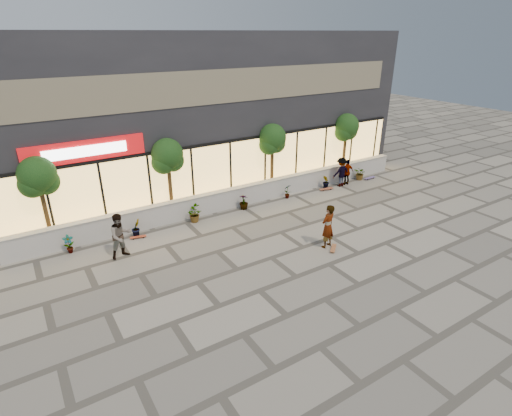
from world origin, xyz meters
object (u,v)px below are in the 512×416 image
tree_west (38,179)px  skater_right_far (341,172)px  tree_east (346,129)px  skateboard_right_near (326,189)px  skater_center (328,226)px  skateboard_right_far (370,178)px  skater_left (121,236)px  skater_right_near (347,172)px  skateboard_left (138,237)px  tree_midwest (168,158)px  tree_mideast (272,141)px  skateboard_center (333,248)px

tree_west → skater_right_far: 15.71m
tree_east → skateboard_right_near: size_ratio=4.43×
skater_center → skateboard_right_far: bearing=-160.3°
skater_left → skateboard_right_near: (12.04, 1.23, -0.86)m
skater_right_near → skateboard_right_near: size_ratio=1.74×
skater_right_near → skateboard_left: (-12.70, -0.10, -0.70)m
skateboard_left → tree_midwest: bearing=45.8°
tree_midwest → skater_left: bearing=-139.5°
tree_west → tree_midwest: size_ratio=1.00×
tree_midwest → tree_mideast: (6.00, 0.00, 0.00)m
skater_center → skateboard_center: 0.97m
skater_left → skateboard_right_near: 12.13m
skater_center → skater_left: skater_center is taller
tree_midwest → skater_right_far: size_ratio=2.25×
tree_west → tree_east: bearing=0.0°
skateboard_center → skateboard_right_near: 6.97m
skater_left → skateboard_right_near: skater_left is taller
skater_right_near → skateboard_right_far: bearing=-176.7°
tree_midwest → skater_right_near: 10.80m
tree_east → skateboard_right_near: bearing=-150.6°
tree_east → skateboard_right_near: (-2.66, -1.50, -2.90)m
tree_midwest → skateboard_left: size_ratio=5.41×
tree_east → skateboard_right_near: 4.21m
skateboard_right_far → skater_center: bearing=-148.7°
skater_right_far → skateboard_right_near: bearing=8.0°
skater_right_near → skateboard_right_far: 2.04m
tree_midwest → tree_mideast: bearing=0.0°
tree_mideast → skateboard_left: 8.85m
tree_east → skateboard_left: size_ratio=5.41×
skateboard_right_far → tree_west: bearing=174.4°
tree_west → skateboard_center: tree_west is taller
tree_west → skater_left: (2.30, -2.73, -2.03)m
skater_center → skater_right_near: skater_center is taller
tree_midwest → tree_east: 11.50m
skater_left → skater_right_far: bearing=-4.9°
skater_left → tree_midwest: bearing=29.9°
skateboard_left → skater_center: bearing=-25.6°
tree_east → skater_right_far: tree_east is taller
tree_west → skateboard_center: (9.94, -6.91, -2.91)m
tree_midwest → tree_east: size_ratio=1.00×
tree_east → skateboard_center: 10.30m
tree_mideast → skater_right_near: size_ratio=2.55×
tree_mideast → tree_east: same height
skater_left → skateboard_right_far: 15.67m
tree_midwest → skater_right_near: (10.48, -1.40, -2.22)m
skateboard_right_near → skateboard_right_far: size_ratio=1.04×
tree_midwest → skater_left: (-3.20, -2.73, -2.03)m
skater_right_far → skateboard_right_far: bearing=-179.3°
tree_west → skateboard_right_far: size_ratio=4.59×
skater_left → skater_right_far: size_ratio=1.09×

